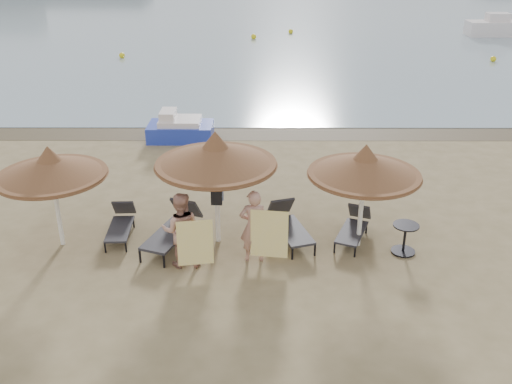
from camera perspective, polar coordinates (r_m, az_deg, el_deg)
ground at (r=12.98m, az=-6.07°, el=-8.03°), size 160.00×160.00×0.00m
wet_sand_strip at (r=21.44m, az=-3.57°, el=5.87°), size 200.00×1.60×0.01m
palapa_left at (r=13.90m, az=-19.86°, el=2.34°), size 2.58×2.58×2.55m
palapa_center at (r=13.18m, az=-4.05°, el=3.71°), size 2.87×2.87×2.85m
palapa_right at (r=13.25m, az=10.82°, el=2.57°), size 2.64×2.64×2.61m
lounger_far_left at (r=14.64m, az=-13.35°, el=-3.01°), size 0.62×1.65×0.73m
lounger_near_left at (r=14.01m, az=-8.18°, el=-3.48°), size 1.35×2.18×0.93m
lounger_near_right at (r=14.12m, az=3.30°, el=-3.18°), size 1.16×1.97×0.84m
lounger_far_right at (r=14.30m, az=9.78°, el=-3.38°), size 1.11×1.71×0.73m
side_table at (r=13.93m, az=14.62°, el=-4.61°), size 0.61×0.61×0.74m
person_left at (r=12.79m, az=-7.56°, el=-3.22°), size 0.99×0.67×2.08m
person_right at (r=12.87m, az=-0.24°, el=-2.88°), size 0.97×0.66×2.05m
towel_left at (r=12.58m, az=-6.10°, el=-5.09°), size 0.78×0.14×1.11m
towel_right at (r=12.75m, az=1.33°, el=-4.24°), size 0.84×0.14×1.18m
bag_patterned at (r=13.77m, az=-3.87°, el=-0.18°), size 0.30×0.18×0.36m
bag_dark at (r=13.43m, az=-3.97°, el=-0.55°), size 0.27×0.10×0.37m
pedal_boat at (r=20.87m, az=-7.64°, el=6.30°), size 2.32×1.39×1.08m
buoy_left at (r=34.98m, az=-13.26°, el=13.16°), size 0.34×0.34×0.34m
buoy_mid at (r=42.22m, az=3.49°, el=15.73°), size 0.33×0.33×0.33m
buoy_right at (r=35.79m, az=22.64°, el=12.18°), size 0.33×0.33×0.33m
buoy_extra at (r=40.07m, az=-0.24°, el=15.29°), size 0.36×0.36×0.36m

